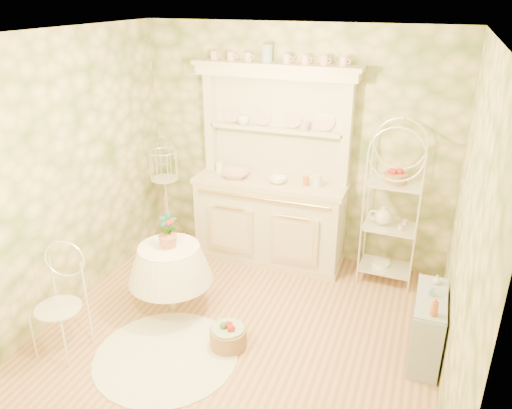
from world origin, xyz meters
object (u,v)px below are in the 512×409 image
(round_table, at_px, (171,279))
(bakers_rack, at_px, (393,201))
(birdcage_stand, at_px, (166,192))
(floor_basket, at_px, (228,335))
(cafe_chair, at_px, (59,312))
(side_shelf, at_px, (427,327))
(kitchen_dresser, at_px, (270,169))

(round_table, bearing_deg, bakers_rack, 34.17)
(birdcage_stand, height_order, floor_basket, birdcage_stand)
(bakers_rack, distance_m, round_table, 2.44)
(round_table, relative_size, cafe_chair, 0.84)
(side_shelf, bearing_deg, cafe_chair, -168.17)
(cafe_chair, bearing_deg, side_shelf, 1.25)
(cafe_chair, bearing_deg, bakers_rack, 23.47)
(birdcage_stand, relative_size, floor_basket, 3.93)
(cafe_chair, height_order, floor_basket, cafe_chair)
(floor_basket, bearing_deg, side_shelf, 15.90)
(round_table, bearing_deg, kitchen_dresser, 66.11)
(kitchen_dresser, distance_m, floor_basket, 1.97)
(kitchen_dresser, bearing_deg, cafe_chair, -118.05)
(round_table, height_order, floor_basket, round_table)
(kitchen_dresser, xyz_separation_m, cafe_chair, (-1.19, -2.24, -0.73))
(side_shelf, height_order, cafe_chair, cafe_chair)
(kitchen_dresser, bearing_deg, side_shelf, -32.78)
(kitchen_dresser, bearing_deg, round_table, -113.89)
(kitchen_dresser, distance_m, round_table, 1.66)
(kitchen_dresser, height_order, floor_basket, kitchen_dresser)
(kitchen_dresser, relative_size, side_shelf, 3.20)
(bakers_rack, height_order, side_shelf, bakers_rack)
(side_shelf, relative_size, round_table, 1.03)
(cafe_chair, bearing_deg, birdcage_stand, 75.14)
(bakers_rack, xyz_separation_m, birdcage_stand, (-2.66, -0.13, -0.21))
(bakers_rack, relative_size, cafe_chair, 2.30)
(birdcage_stand, bearing_deg, bakers_rack, 2.84)
(side_shelf, distance_m, floor_basket, 1.76)
(birdcage_stand, bearing_deg, round_table, -59.49)
(cafe_chair, bearing_deg, floor_basket, 4.82)
(round_table, xyz_separation_m, floor_basket, (0.76, -0.34, -0.23))
(bakers_rack, distance_m, birdcage_stand, 2.67)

